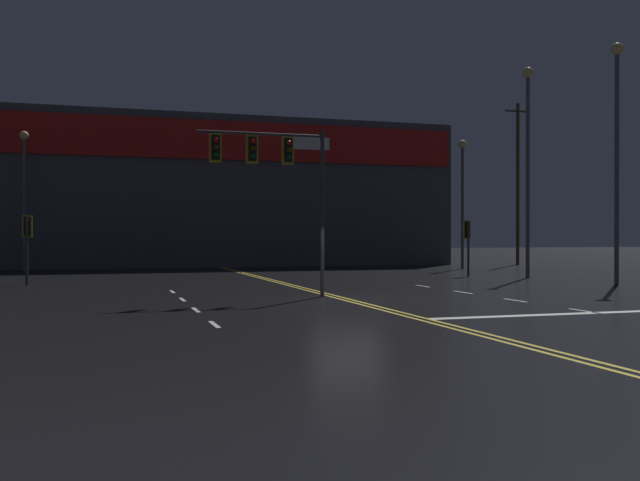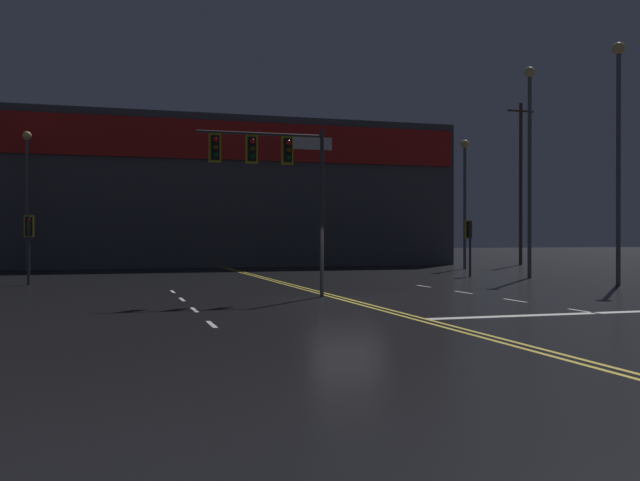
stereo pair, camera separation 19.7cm
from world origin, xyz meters
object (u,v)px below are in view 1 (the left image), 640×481
(traffic_signal_corner_northeast, at_px, (467,235))
(streetlight_far_left, at_px, (462,185))
(traffic_signal_median, at_px, (271,164))
(streetlight_median_approach, at_px, (617,133))
(streetlight_near_right, at_px, (528,146))
(streetlight_far_median, at_px, (24,181))
(traffic_signal_corner_northwest, at_px, (27,234))

(traffic_signal_corner_northeast, xyz_separation_m, streetlight_far_left, (4.09, 8.13, 3.35))
(traffic_signal_corner_northeast, bearing_deg, traffic_signal_median, -142.28)
(traffic_signal_corner_northeast, relative_size, streetlight_median_approach, 0.28)
(streetlight_median_approach, bearing_deg, streetlight_near_right, 97.54)
(streetlight_far_left, bearing_deg, streetlight_far_median, 169.45)
(traffic_signal_median, xyz_separation_m, traffic_signal_corner_northwest, (-8.80, 9.80, -2.42))
(traffic_signal_median, height_order, streetlight_near_right, streetlight_near_right)
(traffic_signal_corner_northwest, distance_m, streetlight_median_approach, 26.65)
(streetlight_far_median, bearing_deg, traffic_signal_median, -66.53)
(streetlight_near_right, bearing_deg, streetlight_median_approach, -82.46)
(traffic_signal_median, xyz_separation_m, streetlight_median_approach, (16.37, 2.27, 2.08))
(traffic_signal_median, relative_size, traffic_signal_corner_northeast, 1.97)
(streetlight_median_approach, bearing_deg, traffic_signal_corner_northeast, 110.67)
(traffic_signal_corner_northwest, distance_m, streetlight_near_right, 24.89)
(traffic_signal_median, relative_size, streetlight_far_median, 0.68)
(streetlight_near_right, distance_m, streetlight_median_approach, 5.83)
(traffic_signal_corner_northwest, distance_m, streetlight_far_median, 14.28)
(traffic_signal_median, distance_m, traffic_signal_corner_northeast, 17.04)
(traffic_signal_corner_northeast, xyz_separation_m, streetlight_far_median, (-23.58, 13.29, 3.42))
(traffic_signal_corner_northwest, xyz_separation_m, streetlight_median_approach, (25.17, -7.53, 4.50))
(streetlight_median_approach, distance_m, streetlight_far_median, 34.13)
(streetlight_near_right, xyz_separation_m, streetlight_far_left, (1.82, 10.40, -1.30))
(traffic_signal_corner_northeast, bearing_deg, traffic_signal_corner_northwest, -178.66)
(traffic_signal_corner_northeast, bearing_deg, streetlight_far_median, 150.60)
(streetlight_far_median, bearing_deg, streetlight_median_approach, -38.71)
(traffic_signal_corner_northwest, height_order, streetlight_far_left, streetlight_far_left)
(streetlight_median_approach, relative_size, streetlight_far_left, 1.25)
(streetlight_near_right, relative_size, streetlight_far_median, 1.26)
(traffic_signal_corner_northwest, bearing_deg, traffic_signal_median, -48.07)
(streetlight_near_right, xyz_separation_m, streetlight_median_approach, (0.76, -5.78, -0.09))
(traffic_signal_corner_northeast, bearing_deg, streetlight_near_right, -44.94)
(streetlight_far_left, distance_m, streetlight_far_median, 28.15)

